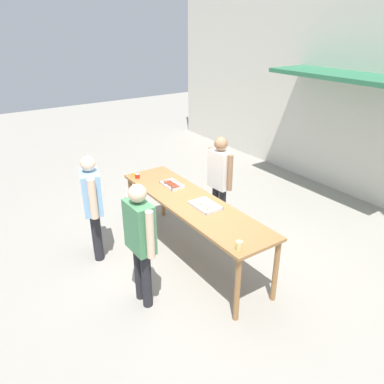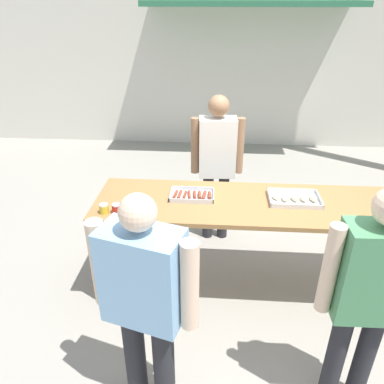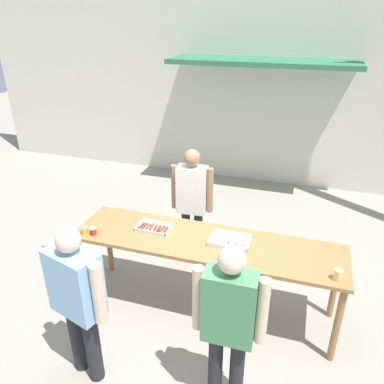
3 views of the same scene
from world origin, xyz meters
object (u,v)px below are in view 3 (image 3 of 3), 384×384
(beer_cup, at_px, (338,275))
(condiment_jar_mustard, at_px, (85,230))
(person_customer_holding_hotdog, at_px, (77,295))
(person_server_behind_table, at_px, (192,198))
(food_tray_buns, at_px, (230,241))
(food_tray_sausages, at_px, (154,228))
(condiment_jar_ketchup, at_px, (93,231))
(person_customer_with_cup, at_px, (229,318))

(beer_cup, bearing_deg, condiment_jar_mustard, -179.95)
(condiment_jar_mustard, bearing_deg, person_customer_holding_hotdog, -61.37)
(beer_cup, xyz_separation_m, person_server_behind_table, (-1.75, 1.10, -0.00))
(food_tray_buns, height_order, beer_cup, beer_cup)
(beer_cup, bearing_deg, food_tray_sausages, 170.90)
(condiment_jar_ketchup, bearing_deg, food_tray_sausages, 27.40)
(person_server_behind_table, bearing_deg, food_tray_sausages, -108.63)
(person_customer_holding_hotdog, bearing_deg, person_server_behind_table, -85.18)
(person_customer_with_cup, bearing_deg, condiment_jar_ketchup, -26.87)
(condiment_jar_mustard, bearing_deg, beer_cup, 0.05)
(food_tray_sausages, relative_size, condiment_jar_mustard, 4.89)
(condiment_jar_ketchup, distance_m, beer_cup, 2.55)
(condiment_jar_ketchup, xyz_separation_m, beer_cup, (2.55, -0.01, 0.02))
(food_tray_buns, height_order, person_server_behind_table, person_server_behind_table)
(person_server_behind_table, xyz_separation_m, person_customer_holding_hotdog, (-0.40, -2.02, -0.05))
(person_server_behind_table, bearing_deg, person_customer_holding_hotdog, -105.33)
(beer_cup, height_order, person_customer_with_cup, person_customer_with_cup)
(beer_cup, height_order, person_customer_holding_hotdog, person_customer_holding_hotdog)
(condiment_jar_mustard, distance_m, condiment_jar_ketchup, 0.10)
(food_tray_sausages, height_order, condiment_jar_mustard, condiment_jar_mustard)
(condiment_jar_mustard, height_order, beer_cup, beer_cup)
(condiment_jar_ketchup, bearing_deg, person_customer_holding_hotdog, -66.77)
(condiment_jar_ketchup, relative_size, person_customer_with_cup, 0.05)
(food_tray_sausages, xyz_separation_m, condiment_jar_mustard, (-0.70, -0.32, 0.02))
(condiment_jar_mustard, bearing_deg, condiment_jar_ketchup, 4.52)
(food_tray_sausages, bearing_deg, food_tray_buns, -0.09)
(food_tray_buns, distance_m, beer_cup, 1.12)
(food_tray_sausages, height_order, person_customer_with_cup, person_customer_with_cup)
(food_tray_sausages, distance_m, beer_cup, 1.98)
(person_customer_holding_hotdog, relative_size, person_customer_with_cup, 0.98)
(condiment_jar_ketchup, bearing_deg, food_tray_buns, 11.69)
(condiment_jar_mustard, relative_size, person_customer_with_cup, 0.05)
(person_server_behind_table, height_order, person_customer_with_cup, person_server_behind_table)
(condiment_jar_ketchup, relative_size, beer_cup, 0.70)
(food_tray_buns, height_order, person_customer_with_cup, person_customer_with_cup)
(beer_cup, bearing_deg, person_customer_with_cup, -135.65)
(food_tray_sausages, height_order, beer_cup, beer_cup)
(person_server_behind_table, relative_size, person_customer_holding_hotdog, 1.02)
(condiment_jar_mustard, distance_m, person_server_behind_table, 1.42)
(food_tray_sausages, bearing_deg, condiment_jar_mustard, -155.62)
(food_tray_buns, bearing_deg, condiment_jar_mustard, -168.77)
(food_tray_sausages, distance_m, condiment_jar_mustard, 0.77)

